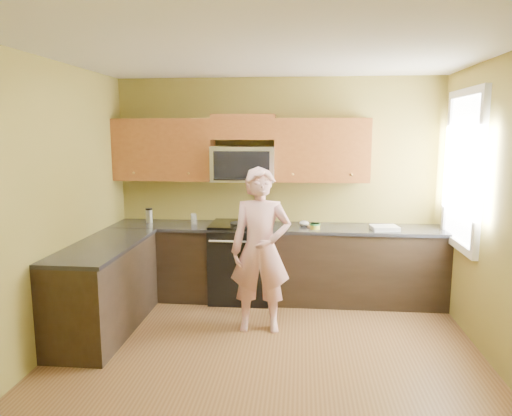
# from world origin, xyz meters

# --- Properties ---
(floor) EXTENTS (4.00, 4.00, 0.00)m
(floor) POSITION_xyz_m (0.00, 0.00, 0.00)
(floor) COLOR brown
(floor) RESTS_ON ground
(ceiling) EXTENTS (4.00, 4.00, 0.00)m
(ceiling) POSITION_xyz_m (0.00, 0.00, 2.70)
(ceiling) COLOR white
(ceiling) RESTS_ON ground
(wall_back) EXTENTS (4.00, 0.00, 4.00)m
(wall_back) POSITION_xyz_m (0.00, 2.00, 1.35)
(wall_back) COLOR olive
(wall_back) RESTS_ON ground
(wall_front) EXTENTS (4.00, 0.00, 4.00)m
(wall_front) POSITION_xyz_m (0.00, -2.00, 1.35)
(wall_front) COLOR olive
(wall_front) RESTS_ON ground
(wall_left) EXTENTS (0.00, 4.00, 4.00)m
(wall_left) POSITION_xyz_m (-2.00, 0.00, 1.35)
(wall_left) COLOR olive
(wall_left) RESTS_ON ground
(cabinet_back_run) EXTENTS (4.00, 0.60, 0.88)m
(cabinet_back_run) POSITION_xyz_m (0.00, 1.70, 0.44)
(cabinet_back_run) COLOR black
(cabinet_back_run) RESTS_ON floor
(cabinet_left_run) EXTENTS (0.60, 1.60, 0.88)m
(cabinet_left_run) POSITION_xyz_m (-1.70, 0.60, 0.44)
(cabinet_left_run) COLOR black
(cabinet_left_run) RESTS_ON floor
(countertop_back) EXTENTS (4.00, 0.62, 0.04)m
(countertop_back) POSITION_xyz_m (0.00, 1.69, 0.90)
(countertop_back) COLOR black
(countertop_back) RESTS_ON cabinet_back_run
(countertop_left) EXTENTS (0.62, 1.60, 0.04)m
(countertop_left) POSITION_xyz_m (-1.69, 0.60, 0.90)
(countertop_left) COLOR black
(countertop_left) RESTS_ON cabinet_left_run
(stove) EXTENTS (0.76, 0.65, 0.95)m
(stove) POSITION_xyz_m (-0.40, 1.68, 0.47)
(stove) COLOR black
(stove) RESTS_ON floor
(microwave) EXTENTS (0.76, 0.40, 0.42)m
(microwave) POSITION_xyz_m (-0.40, 1.80, 1.45)
(microwave) COLOR silver
(microwave) RESTS_ON wall_back
(upper_cab_left) EXTENTS (1.22, 0.33, 0.75)m
(upper_cab_left) POSITION_xyz_m (-1.39, 1.83, 1.45)
(upper_cab_left) COLOR brown
(upper_cab_left) RESTS_ON wall_back
(upper_cab_right) EXTENTS (1.12, 0.33, 0.75)m
(upper_cab_right) POSITION_xyz_m (0.54, 1.83, 1.45)
(upper_cab_right) COLOR brown
(upper_cab_right) RESTS_ON wall_back
(upper_cab_over_mw) EXTENTS (0.76, 0.33, 0.30)m
(upper_cab_over_mw) POSITION_xyz_m (-0.40, 1.83, 2.10)
(upper_cab_over_mw) COLOR brown
(upper_cab_over_mw) RESTS_ON wall_back
(window) EXTENTS (0.06, 1.06, 1.66)m
(window) POSITION_xyz_m (1.98, 1.20, 1.65)
(window) COLOR white
(window) RESTS_ON wall_right
(woman) EXTENTS (0.64, 0.45, 1.69)m
(woman) POSITION_xyz_m (-0.10, 0.79, 0.85)
(woman) COLOR #E27176
(woman) RESTS_ON floor
(frying_pan) EXTENTS (0.35, 0.51, 0.06)m
(frying_pan) POSITION_xyz_m (-0.38, 1.42, 0.95)
(frying_pan) COLOR black
(frying_pan) RESTS_ON stove
(butter_tub) EXTENTS (0.13, 0.13, 0.09)m
(butter_tub) POSITION_xyz_m (0.47, 1.55, 0.92)
(butter_tub) COLOR yellow
(butter_tub) RESTS_ON countertop_back
(toast_slice) EXTENTS (0.13, 0.13, 0.01)m
(toast_slice) POSITION_xyz_m (0.45, 1.66, 0.93)
(toast_slice) COLOR #B27F47
(toast_slice) RESTS_ON countertop_back
(napkin_a) EXTENTS (0.14, 0.15, 0.06)m
(napkin_a) POSITION_xyz_m (-0.08, 1.56, 0.95)
(napkin_a) COLOR silver
(napkin_a) RESTS_ON countertop_back
(napkin_b) EXTENTS (0.14, 0.15, 0.07)m
(napkin_b) POSITION_xyz_m (0.34, 1.72, 0.95)
(napkin_b) COLOR silver
(napkin_b) RESTS_ON countertop_back
(dish_towel) EXTENTS (0.33, 0.28, 0.05)m
(dish_towel) POSITION_xyz_m (1.27, 1.57, 0.95)
(dish_towel) COLOR white
(dish_towel) RESTS_ON countertop_back
(travel_mug) EXTENTS (0.09, 0.09, 0.18)m
(travel_mug) POSITION_xyz_m (-1.58, 1.75, 0.92)
(travel_mug) COLOR silver
(travel_mug) RESTS_ON countertop_back
(glass_b) EXTENTS (0.08, 0.08, 0.12)m
(glass_b) POSITION_xyz_m (-1.03, 1.80, 0.98)
(glass_b) COLOR silver
(glass_b) RESTS_ON countertop_back
(glass_c) EXTENTS (0.09, 0.09, 0.12)m
(glass_c) POSITION_xyz_m (-1.01, 1.72, 0.98)
(glass_c) COLOR silver
(glass_c) RESTS_ON countertop_back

